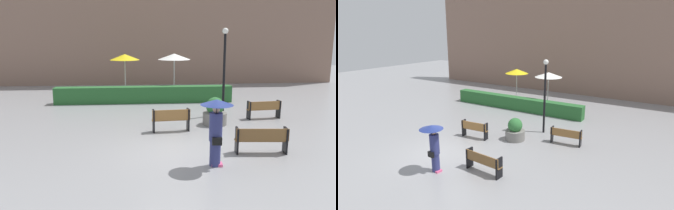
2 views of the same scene
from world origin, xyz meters
The scene contains 11 objects.
ground_plane centered at (0.00, 0.00, 0.00)m, with size 60.00×60.00×0.00m, color gray.
bench_mid_center centered at (0.02, 2.41, 0.53)m, with size 1.53×0.45×0.90m.
bench_near_right centered at (2.69, -0.39, 0.50)m, with size 1.71×0.51×0.86m.
bench_far_right centered at (4.45, 4.17, 0.49)m, with size 1.59×0.50×0.82m.
pedestrian_with_umbrella centered at (0.97, -1.34, 1.29)m, with size 0.94×0.94×2.01m.
planter_pot centered at (1.98, 3.34, 0.51)m, with size 1.02×1.02×1.18m.
lamp_post centered at (2.78, 5.15, 2.49)m, with size 0.28×0.28×4.08m.
patio_umbrella_yellow centered at (-2.05, 10.45, 2.42)m, with size 1.80×1.80×2.61m.
patio_umbrella_white centered at (0.91, 9.86, 2.47)m, with size 1.94×1.94×2.66m.
hedge_strip centered at (-0.93, 8.40, 0.46)m, with size 9.89×0.70×0.92m, color #28602D.
building_facade centered at (0.00, 16.00, 4.44)m, with size 28.00×1.20×8.89m, color #846656.
Camera 2 is at (8.95, -8.61, 5.62)m, focal length 30.13 mm.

